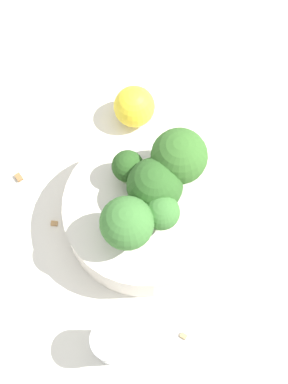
# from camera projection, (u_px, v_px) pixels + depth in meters

# --- Properties ---
(ground_plane) EXTENTS (3.00, 3.00, 0.00)m
(ground_plane) POSITION_uv_depth(u_px,v_px,m) (144.00, 222.00, 0.62)
(ground_plane) COLOR silver
(bowl) EXTENTS (0.18, 0.18, 0.05)m
(bowl) POSITION_uv_depth(u_px,v_px,m) (144.00, 214.00, 0.60)
(bowl) COLOR silver
(bowl) RESTS_ON ground_plane
(broccoli_floret_0) EXTENTS (0.06, 0.06, 0.06)m
(broccoli_floret_0) POSITION_uv_depth(u_px,v_px,m) (158.00, 189.00, 0.55)
(broccoli_floret_0) COLOR #8EB770
(broccoli_floret_0) RESTS_ON bowl
(broccoli_floret_1) EXTENTS (0.05, 0.05, 0.07)m
(broccoli_floret_1) POSITION_uv_depth(u_px,v_px,m) (127.00, 223.00, 0.52)
(broccoli_floret_1) COLOR #84AD66
(broccoli_floret_1) RESTS_ON bowl
(broccoli_floret_2) EXTENTS (0.03, 0.03, 0.04)m
(broccoli_floret_2) POSITION_uv_depth(u_px,v_px,m) (128.00, 167.00, 0.56)
(broccoli_floret_2) COLOR #84AD66
(broccoli_floret_2) RESTS_ON bowl
(broccoli_floret_3) EXTENTS (0.04, 0.04, 0.05)m
(broccoli_floret_3) POSITION_uv_depth(u_px,v_px,m) (161.00, 214.00, 0.54)
(broccoli_floret_3) COLOR #7A9E5B
(broccoli_floret_3) RESTS_ON bowl
(broccoli_floret_4) EXTENTS (0.06, 0.06, 0.07)m
(broccoli_floret_4) POSITION_uv_depth(u_px,v_px,m) (179.00, 157.00, 0.55)
(broccoli_floret_4) COLOR #84AD66
(broccoli_floret_4) RESTS_ON bowl
(pepper_shaker) EXTENTS (0.04, 0.04, 0.06)m
(pepper_shaker) POSITION_uv_depth(u_px,v_px,m) (112.00, 343.00, 0.54)
(pepper_shaker) COLOR silver
(pepper_shaker) RESTS_ON ground_plane
(lemon_wedge) EXTENTS (0.05, 0.05, 0.05)m
(lemon_wedge) POSITION_uv_depth(u_px,v_px,m) (134.00, 107.00, 0.65)
(lemon_wedge) COLOR yellow
(lemon_wedge) RESTS_ON ground_plane
(almond_crumb_0) EXTENTS (0.01, 0.01, 0.01)m
(almond_crumb_0) POSITION_uv_depth(u_px,v_px,m) (184.00, 336.00, 0.57)
(almond_crumb_0) COLOR tan
(almond_crumb_0) RESTS_ON ground_plane
(almond_crumb_1) EXTENTS (0.01, 0.01, 0.01)m
(almond_crumb_1) POSITION_uv_depth(u_px,v_px,m) (18.00, 176.00, 0.64)
(almond_crumb_1) COLOR olive
(almond_crumb_1) RESTS_ON ground_plane
(almond_crumb_2) EXTENTS (0.01, 0.01, 0.01)m
(almond_crumb_2) POSITION_uv_depth(u_px,v_px,m) (54.00, 223.00, 0.62)
(almond_crumb_2) COLOR #AD7F4C
(almond_crumb_2) RESTS_ON ground_plane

